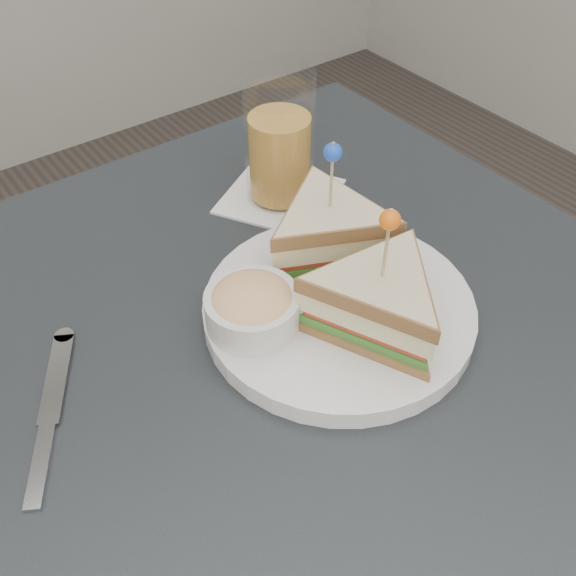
# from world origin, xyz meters

# --- Properties ---
(table) EXTENTS (0.80, 0.80, 0.75)m
(table) POSITION_xyz_m (0.00, 0.00, 0.67)
(table) COLOR black
(table) RESTS_ON ground
(plate_meal) EXTENTS (0.37, 0.37, 0.16)m
(plate_meal) POSITION_xyz_m (0.06, -0.01, 0.80)
(plate_meal) COLOR silver
(plate_meal) RESTS_ON table
(cutlery_knife) EXTENTS (0.11, 0.18, 0.01)m
(cutlery_knife) POSITION_xyz_m (-0.23, 0.04, 0.75)
(cutlery_knife) COLOR #B7BBC2
(cutlery_knife) RESTS_ON table
(drink_set) EXTENTS (0.18, 0.18, 0.17)m
(drink_set) POSITION_xyz_m (0.13, 0.19, 0.83)
(drink_set) COLOR white
(drink_set) RESTS_ON table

